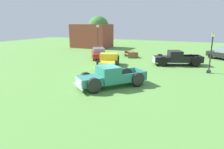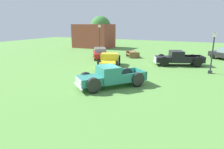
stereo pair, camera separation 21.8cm
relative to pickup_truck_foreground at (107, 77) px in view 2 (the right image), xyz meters
name	(u,v)px [view 2 (the right image)]	position (x,y,z in m)	size (l,w,h in m)	color
ground_plane	(115,83)	(0.07, 1.26, -0.73)	(80.00, 80.00, 0.00)	#5B9342
pickup_truck_foreground	(107,77)	(0.00, 0.00, 0.00)	(4.59, 4.98, 1.54)	#2D8475
pickup_truck_behind_left	(176,58)	(3.30, 10.12, 0.02)	(5.48, 3.59, 1.58)	black
pickup_truck_behind_right	(110,61)	(-2.53, 5.60, 0.01)	(3.44, 5.39, 1.55)	yellow
sedan_distant_a	(100,53)	(-6.25, 10.46, -0.01)	(3.62, 4.38, 1.38)	#B21E1E
lamp_post_near	(212,52)	(6.76, 7.68, 1.23)	(0.36, 0.36, 3.75)	#2D2D33
lamp_post_far	(100,39)	(-8.34, 14.23, 1.53)	(0.36, 0.36, 4.33)	#2D2D33
picnic_table	(133,54)	(-2.73, 13.24, -0.24)	(2.26, 2.33, 0.78)	olive
oak_tree_east	(101,26)	(-12.16, 21.69, 3.16)	(3.81, 3.81, 5.82)	brown
brick_pavilion	(94,36)	(-13.24, 20.96, 1.42)	(6.90, 4.70, 4.31)	brown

